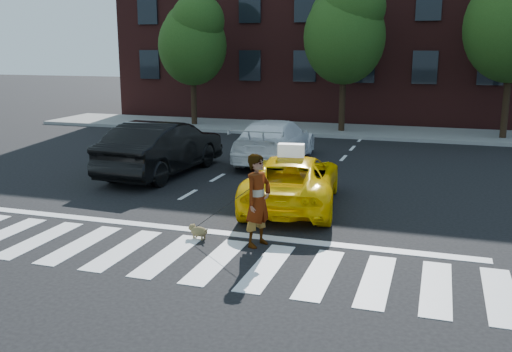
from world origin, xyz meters
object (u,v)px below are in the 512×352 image
Objects in this scene: taxi at (293,180)px; white_suv at (275,140)px; woman at (258,201)px; tree_mid at (345,27)px; dog at (198,231)px; black_sedan at (162,148)px; tree_left at (193,37)px.

white_suv is at bearing -77.28° from taxi.
woman reaches higher than white_suv.
dog is (-0.40, -15.89, -4.68)m from tree_mid.
woman is at bearing 135.49° from black_sedan.
black_sedan reaches higher than dog.
tree_mid is 11.87m from black_sedan.
tree_mid is 13.43m from taxi.
white_suv is (2.81, 3.14, -0.11)m from black_sedan.
tree_left reaches higher than dog.
black_sedan is 10.14× the size of dog.
black_sedan is 6.55m from dog.
taxi is at bearing 109.24° from white_suv.
tree_mid is 1.51× the size of taxi.
tree_mid reaches higher than woman.
tree_mid is at bearing -0.00° from tree_left.
woman is at bearing 15.39° from dog.
dog is at bearing 60.31° from taxi.
tree_mid reaches higher than black_sedan.
dog is at bearing -91.44° from tree_mid.
taxi is at bearing 84.02° from dog.
tree_mid is 8.46m from white_suv.
taxi is 5.80m from white_suv.
tree_left reaches higher than woman.
woman is (2.12, -8.59, 0.20)m from white_suv.
tree_mid is (7.50, -0.00, 0.41)m from tree_left.
tree_mid reaches higher than dog.
white_suv is 10.04× the size of dog.
black_sedan is at bearing 62.80° from woman.
white_suv is 8.85m from woman.
dog is at bearing 110.21° from woman.
taxi is at bearing -56.68° from tree_left.
tree_mid is 16.56m from dog.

